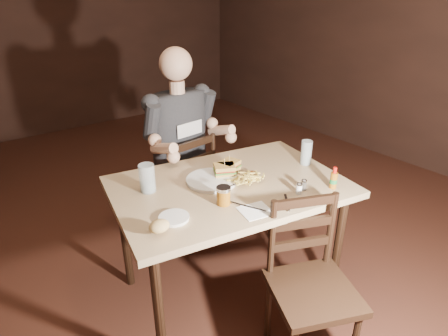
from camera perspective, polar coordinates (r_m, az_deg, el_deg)
room_shell at (r=2.07m, az=-8.93°, el=15.26°), size 7.00×7.00×7.00m
main_table at (r=2.14m, az=0.82°, el=-4.20°), size 1.42×1.08×0.77m
chair_far at (r=2.82m, az=-6.49°, el=-2.89°), size 0.44×0.47×0.86m
chair_near at (r=1.97m, az=13.47°, el=-17.81°), size 0.54×0.56×0.86m
diner at (r=2.58m, az=-6.34°, el=6.79°), size 0.62×0.51×0.99m
dinner_plate at (r=2.13m, az=-1.87°, el=-1.94°), size 0.33×0.33×0.02m
sandwich_left at (r=2.16m, az=0.07°, el=0.22°), size 0.15×0.14×0.10m
sandwich_right at (r=2.21m, az=0.81°, el=0.80°), size 0.14×0.12×0.10m
fries_pile at (r=2.12m, az=3.39°, el=-1.30°), size 0.27×0.21×0.04m
ketchup_dollop at (r=2.20m, az=4.37°, el=-0.69°), size 0.05×0.05×0.01m
glass_left at (r=2.04m, az=-11.63°, el=-1.52°), size 0.10×0.10×0.16m
glass_right at (r=2.38m, az=12.42°, el=2.32°), size 0.08×0.08×0.15m
hot_sauce at (r=2.12m, az=16.40°, el=-1.43°), size 0.05×0.05×0.13m
salt_shaker at (r=2.04m, az=11.36°, el=-3.09°), size 0.04×0.04×0.06m
pepper_shaker at (r=2.08m, az=12.05°, el=-2.52°), size 0.04×0.04×0.06m
syrup_dispenser at (r=1.89m, az=-0.09°, el=-4.22°), size 0.09×0.09×0.10m
napkin at (r=1.86m, az=4.81°, el=-6.52°), size 0.18×0.17×0.00m
knife at (r=1.89m, az=3.56°, el=-5.88°), size 0.10×0.19×0.00m
fork at (r=1.95m, az=9.58°, el=-5.18°), size 0.12×0.14×0.01m
side_plate at (r=1.81m, az=-7.62°, el=-7.62°), size 0.17×0.17×0.01m
bread_roll at (r=1.70m, az=-9.85°, el=-8.73°), size 0.11×0.10×0.06m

